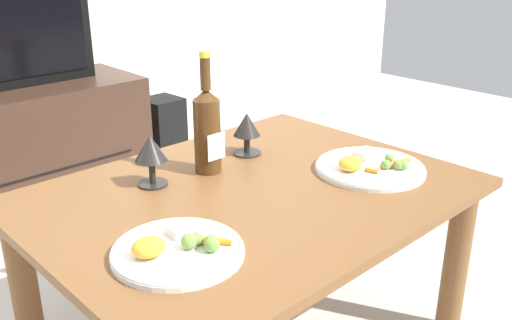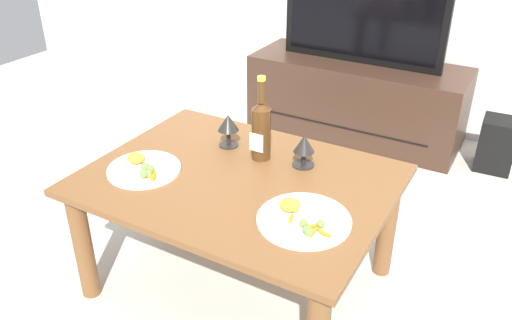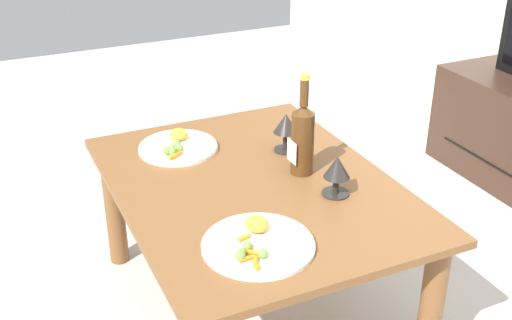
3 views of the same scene
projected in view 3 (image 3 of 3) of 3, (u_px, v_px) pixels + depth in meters
The scene contains 7 objects.
ground_plane at pixel (254, 308), 2.24m from camera, with size 6.40×6.40×0.00m, color #B7B2A8.
dining_table at pixel (254, 206), 2.05m from camera, with size 1.08×0.82×0.49m.
wine_bottle at pixel (303, 136), 2.02m from camera, with size 0.07×0.07×0.33m.
goblet_left at pixel (286, 126), 2.18m from camera, with size 0.08×0.08×0.13m.
goblet_right at pixel (337, 170), 1.92m from camera, with size 0.08×0.08×0.13m.
dinner_plate_left at pixel (178, 146), 2.22m from camera, with size 0.27×0.27×0.05m.
dinner_plate_right at pixel (259, 243), 1.70m from camera, with size 0.30×0.30×0.05m.
Camera 3 is at (1.61, -0.74, 1.46)m, focal length 45.80 mm.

